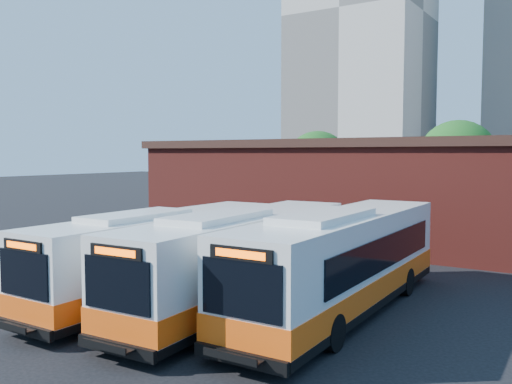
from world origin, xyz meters
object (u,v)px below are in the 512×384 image
Objects in this scene: bus_mideast at (242,263)px; bus_east at (343,265)px; transit_worker at (111,312)px; bus_midwest at (164,258)px.

bus_east is (3.33, 1.33, 0.05)m from bus_mideast.
transit_worker is at bearing -103.59° from bus_mideast.
bus_midwest is at bearing -172.94° from bus_mideast.
bus_midwest reaches higher than transit_worker.
bus_mideast is 5.41m from transit_worker.
bus_east is 7.02× the size of transit_worker.
bus_east reaches higher than transit_worker.
transit_worker is at bearing -124.39° from bus_east.
bus_east reaches higher than bus_midwest.
bus_mideast is (3.24, 0.57, 0.06)m from bus_midwest.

